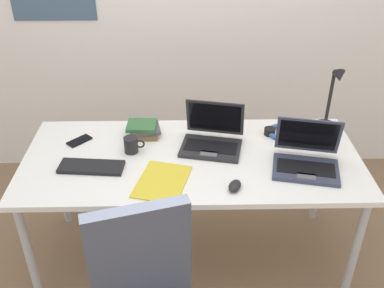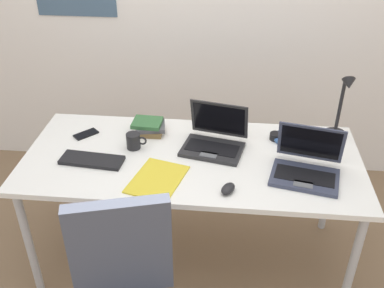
{
  "view_description": "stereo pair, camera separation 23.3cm",
  "coord_description": "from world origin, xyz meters",
  "px_view_note": "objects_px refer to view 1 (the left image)",
  "views": [
    {
      "loc": [
        -0.04,
        -1.97,
        2.06
      ],
      "look_at": [
        0.0,
        0.0,
        0.82
      ],
      "focal_mm": 41.57,
      "sensor_mm": 36.0,
      "label": 1
    },
    {
      "loc": [
        0.19,
        -1.96,
        2.06
      ],
      "look_at": [
        0.0,
        0.0,
        0.82
      ],
      "focal_mm": 41.57,
      "sensor_mm": 36.0,
      "label": 2
    }
  ],
  "objects_px": {
    "desk_lamp": "(332,99)",
    "paper_folder_center": "(162,181)",
    "cell_phone": "(79,141)",
    "laptop_front_right": "(306,159)",
    "headphones": "(283,132)",
    "book_stack": "(144,129)",
    "laptop_center": "(212,138)",
    "computer_mouse": "(235,186)",
    "external_keyboard": "(91,167)",
    "coffee_mug": "(131,145)"
  },
  "relations": [
    {
      "from": "desk_lamp",
      "to": "paper_folder_center",
      "type": "relative_size",
      "value": 1.29
    },
    {
      "from": "desk_lamp",
      "to": "cell_phone",
      "type": "height_order",
      "value": "desk_lamp"
    },
    {
      "from": "laptop_front_right",
      "to": "headphones",
      "type": "height_order",
      "value": "laptop_front_right"
    },
    {
      "from": "laptop_front_right",
      "to": "book_stack",
      "type": "distance_m",
      "value": 0.92
    },
    {
      "from": "laptop_center",
      "to": "cell_phone",
      "type": "bearing_deg",
      "value": 175.45
    },
    {
      "from": "desk_lamp",
      "to": "computer_mouse",
      "type": "relative_size",
      "value": 4.17
    },
    {
      "from": "external_keyboard",
      "to": "cell_phone",
      "type": "xyz_separation_m",
      "value": [
        -0.11,
        0.26,
        -0.01
      ]
    },
    {
      "from": "desk_lamp",
      "to": "laptop_center",
      "type": "height_order",
      "value": "desk_lamp"
    },
    {
      "from": "computer_mouse",
      "to": "cell_phone",
      "type": "height_order",
      "value": "computer_mouse"
    },
    {
      "from": "headphones",
      "to": "coffee_mug",
      "type": "relative_size",
      "value": 1.89
    },
    {
      "from": "laptop_front_right",
      "to": "book_stack",
      "type": "relative_size",
      "value": 1.94
    },
    {
      "from": "book_stack",
      "to": "laptop_front_right",
      "type": "bearing_deg",
      "value": -21.29
    },
    {
      "from": "laptop_front_right",
      "to": "coffee_mug",
      "type": "height_order",
      "value": "laptop_front_right"
    },
    {
      "from": "external_keyboard",
      "to": "headphones",
      "type": "height_order",
      "value": "headphones"
    },
    {
      "from": "coffee_mug",
      "to": "external_keyboard",
      "type": "bearing_deg",
      "value": -141.31
    },
    {
      "from": "laptop_center",
      "to": "book_stack",
      "type": "relative_size",
      "value": 1.89
    },
    {
      "from": "laptop_center",
      "to": "headphones",
      "type": "bearing_deg",
      "value": 15.51
    },
    {
      "from": "laptop_front_right",
      "to": "external_keyboard",
      "type": "xyz_separation_m",
      "value": [
        -1.1,
        0.0,
        -0.04
      ]
    },
    {
      "from": "computer_mouse",
      "to": "cell_phone",
      "type": "xyz_separation_m",
      "value": [
        -0.83,
        0.45,
        -0.01
      ]
    },
    {
      "from": "headphones",
      "to": "paper_folder_center",
      "type": "height_order",
      "value": "headphones"
    },
    {
      "from": "laptop_front_right",
      "to": "external_keyboard",
      "type": "bearing_deg",
      "value": 179.82
    },
    {
      "from": "book_stack",
      "to": "coffee_mug",
      "type": "bearing_deg",
      "value": -106.94
    },
    {
      "from": "desk_lamp",
      "to": "paper_folder_center",
      "type": "xyz_separation_m",
      "value": [
        -0.95,
        -0.5,
        -0.19
      ]
    },
    {
      "from": "desk_lamp",
      "to": "cell_phone",
      "type": "relative_size",
      "value": 2.94
    },
    {
      "from": "laptop_center",
      "to": "coffee_mug",
      "type": "relative_size",
      "value": 3.31
    },
    {
      "from": "computer_mouse",
      "to": "book_stack",
      "type": "bearing_deg",
      "value": 156.78
    },
    {
      "from": "laptop_center",
      "to": "laptop_front_right",
      "type": "bearing_deg",
      "value": -23.82
    },
    {
      "from": "laptop_center",
      "to": "laptop_front_right",
      "type": "relative_size",
      "value": 0.97
    },
    {
      "from": "laptop_center",
      "to": "paper_folder_center",
      "type": "distance_m",
      "value": 0.42
    },
    {
      "from": "desk_lamp",
      "to": "external_keyboard",
      "type": "relative_size",
      "value": 1.21
    },
    {
      "from": "paper_folder_center",
      "to": "coffee_mug",
      "type": "height_order",
      "value": "coffee_mug"
    },
    {
      "from": "computer_mouse",
      "to": "coffee_mug",
      "type": "distance_m",
      "value": 0.63
    },
    {
      "from": "headphones",
      "to": "laptop_center",
      "type": "bearing_deg",
      "value": -164.49
    },
    {
      "from": "desk_lamp",
      "to": "paper_folder_center",
      "type": "height_order",
      "value": "desk_lamp"
    },
    {
      "from": "book_stack",
      "to": "coffee_mug",
      "type": "xyz_separation_m",
      "value": [
        -0.05,
        -0.18,
        0.01
      ]
    },
    {
      "from": "external_keyboard",
      "to": "book_stack",
      "type": "bearing_deg",
      "value": 58.58
    },
    {
      "from": "cell_phone",
      "to": "paper_folder_center",
      "type": "xyz_separation_m",
      "value": [
        0.48,
        -0.39,
        -0.0
      ]
    },
    {
      "from": "headphones",
      "to": "coffee_mug",
      "type": "bearing_deg",
      "value": -169.03
    },
    {
      "from": "headphones",
      "to": "desk_lamp",
      "type": "bearing_deg",
      "value": 11.32
    },
    {
      "from": "laptop_center",
      "to": "paper_folder_center",
      "type": "xyz_separation_m",
      "value": [
        -0.26,
        -0.33,
        -0.04
      ]
    },
    {
      "from": "headphones",
      "to": "book_stack",
      "type": "height_order",
      "value": "book_stack"
    },
    {
      "from": "headphones",
      "to": "external_keyboard",
      "type": "bearing_deg",
      "value": -163.0
    },
    {
      "from": "laptop_front_right",
      "to": "book_stack",
      "type": "height_order",
      "value": "laptop_front_right"
    },
    {
      "from": "laptop_center",
      "to": "headphones",
      "type": "distance_m",
      "value": 0.43
    },
    {
      "from": "paper_folder_center",
      "to": "book_stack",
      "type": "bearing_deg",
      "value": 104.98
    },
    {
      "from": "desk_lamp",
      "to": "external_keyboard",
      "type": "distance_m",
      "value": 1.38
    },
    {
      "from": "cell_phone",
      "to": "headphones",
      "type": "relative_size",
      "value": 0.64
    },
    {
      "from": "computer_mouse",
      "to": "headphones",
      "type": "height_order",
      "value": "headphones"
    },
    {
      "from": "desk_lamp",
      "to": "cell_phone",
      "type": "xyz_separation_m",
      "value": [
        -1.43,
        -0.11,
        -0.19
      ]
    },
    {
      "from": "laptop_front_right",
      "to": "paper_folder_center",
      "type": "distance_m",
      "value": 0.75
    }
  ]
}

